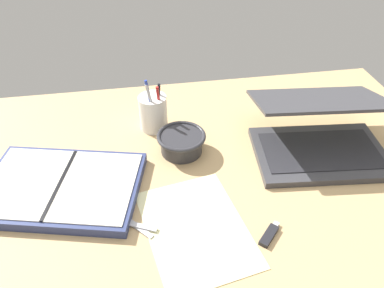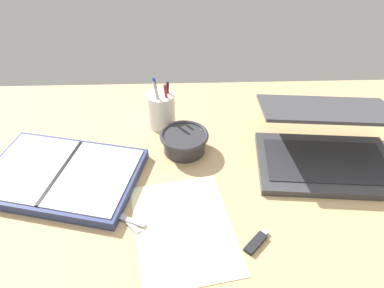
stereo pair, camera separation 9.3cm
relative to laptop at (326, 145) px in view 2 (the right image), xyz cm
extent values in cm
cube|color=tan|center=(-33.23, -8.63, -6.06)|extent=(140.00, 100.00, 2.00)
cube|color=#38383D|center=(-0.27, -2.77, -4.16)|extent=(36.22, 25.66, 1.80)
cube|color=#232328|center=(-0.27, -2.77, -3.14)|extent=(31.52, 19.00, 0.24)
cube|color=#38383D|center=(0.50, 5.19, 7.51)|extent=(36.15, 24.94, 7.24)
cube|color=silver|center=(0.46, 4.73, 7.37)|extent=(33.20, 22.40, 6.14)
cylinder|color=#2D2D33|center=(-36.32, 5.20, -2.53)|extent=(11.12, 11.12, 5.06)
torus|color=#2D2D33|center=(-36.32, 5.20, 0.00)|extent=(13.08, 13.08, 1.05)
cylinder|color=white|center=(-42.72, 17.18, 0.14)|extent=(7.96, 7.96, 10.38)
cylinder|color=black|center=(-40.88, 18.37, 2.39)|extent=(1.49, 1.87, 12.94)
cylinder|color=#233899|center=(-43.14, 15.04, 3.88)|extent=(2.80, 1.19, 15.86)
cylinder|color=#B21E1E|center=(-40.83, 16.07, 2.72)|extent=(1.67, 2.26, 13.58)
cylinder|color=#B7B7BC|center=(-42.87, 15.00, 3.35)|extent=(3.27, 0.98, 14.74)
cube|color=navy|center=(-66.78, -5.01, -3.82)|extent=(41.82, 33.39, 2.48)
cube|color=silver|center=(-75.42, -2.88, -2.43)|extent=(22.15, 26.56, 0.30)
cube|color=silver|center=(-58.13, -7.15, -2.43)|extent=(22.15, 26.56, 0.30)
cube|color=black|center=(-66.78, -5.01, -2.28)|extent=(6.32, 22.65, 0.30)
cube|color=#B7B7BC|center=(-49.77, -18.70, -4.46)|extent=(9.31, 5.14, 0.30)
cube|color=#B7B7BC|center=(-49.77, -18.70, -4.76)|extent=(7.30, 8.08, 0.30)
torus|color=#232328|center=(-55.34, -16.14, -4.76)|extent=(3.90, 3.90, 0.70)
torus|color=#232328|center=(-53.81, -14.10, -4.76)|extent=(3.90, 3.90, 0.70)
cube|color=#F4EFB2|center=(-36.95, -21.22, -4.98)|extent=(25.66, 31.97, 0.16)
cube|color=black|center=(-22.06, -26.03, -4.56)|extent=(5.57, 5.74, 1.00)
cube|color=silver|center=(-19.59, -23.41, -4.56)|extent=(1.70, 1.70, 0.60)
camera|label=1|loc=(-46.17, -71.98, 60.54)|focal=35.00mm
camera|label=2|loc=(-36.94, -72.89, 60.54)|focal=35.00mm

